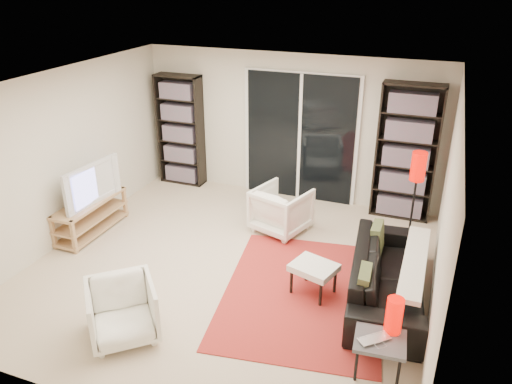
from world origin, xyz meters
TOP-DOWN VIEW (x-y plane):
  - floor at (0.00, 0.00)m, footprint 5.00×5.00m
  - wall_back at (0.00, 2.50)m, footprint 5.00×0.02m
  - wall_front at (0.00, -2.50)m, footprint 5.00×0.02m
  - wall_left at (-2.50, 0.00)m, footprint 0.02×5.00m
  - wall_right at (2.50, 0.00)m, footprint 0.02×5.00m
  - ceiling at (0.00, 0.00)m, footprint 5.00×5.00m
  - sliding_door at (0.20, 2.46)m, footprint 1.92×0.08m
  - bookshelf_left at (-1.95, 2.33)m, footprint 0.80×0.30m
  - bookshelf_right at (1.90, 2.33)m, footprint 0.90×0.30m
  - tv_stand at (-2.30, 0.16)m, footprint 0.41×1.27m
  - tv at (-2.28, 0.16)m, footprint 0.25×1.05m
  - rug at (1.05, -0.21)m, footprint 2.20×2.75m
  - sofa at (2.00, 0.06)m, footprint 1.03×2.17m
  - armchair_back at (0.30, 1.21)m, footprint 0.91×0.93m
  - armchair_front at (-0.52, -1.62)m, footprint 0.98×0.98m
  - ottoman at (1.16, -0.17)m, footprint 0.61×0.55m
  - side_table at (2.08, -1.17)m, footprint 0.52×0.52m
  - laptop at (2.05, -1.26)m, footprint 0.36×0.36m
  - table_lamp at (2.16, -1.03)m, footprint 0.16×0.16m
  - floor_lamp at (2.13, 1.32)m, footprint 0.22×0.22m

SIDE VIEW (x-z plane):
  - floor at x=0.00m, z-range 0.00..0.00m
  - rug at x=1.05m, z-range 0.00..0.01m
  - tv_stand at x=-2.30m, z-range 0.01..0.51m
  - sofa at x=2.00m, z-range 0.00..0.61m
  - armchair_front at x=-0.52m, z-range 0.00..0.64m
  - armchair_back at x=0.30m, z-range 0.00..0.68m
  - ottoman at x=1.16m, z-range 0.14..0.54m
  - side_table at x=2.08m, z-range 0.16..0.56m
  - laptop at x=2.05m, z-range 0.40..0.42m
  - table_lamp at x=2.16m, z-range 0.40..0.77m
  - tv at x=-2.28m, z-range 0.50..1.10m
  - bookshelf_left at x=-1.95m, z-range 0.00..1.95m
  - sliding_door at x=0.20m, z-range -0.03..2.13m
  - bookshelf_right at x=1.90m, z-range 0.00..2.10m
  - floor_lamp at x=2.13m, z-range 0.38..1.81m
  - wall_back at x=0.00m, z-range 0.00..2.40m
  - wall_front at x=0.00m, z-range 0.00..2.40m
  - wall_left at x=-2.50m, z-range 0.00..2.40m
  - wall_right at x=2.50m, z-range 0.00..2.40m
  - ceiling at x=0.00m, z-range 2.39..2.41m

